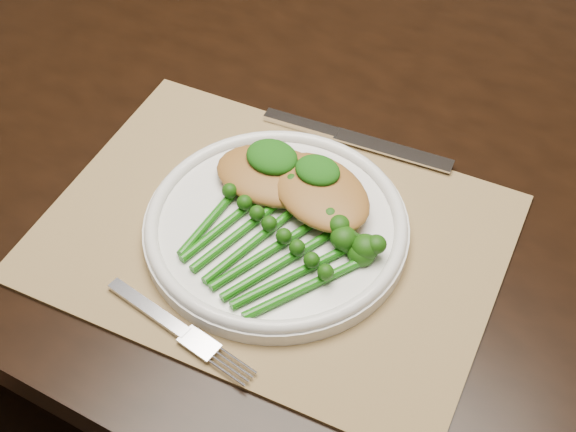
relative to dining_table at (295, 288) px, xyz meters
The scene contains 11 objects.
floor 0.40m from the dining_table, 154.51° to the right, with size 4.00×4.00×0.00m, color #502D1B.
dining_table is the anchor object (origin of this frame).
placemat 0.43m from the dining_table, 63.94° to the right, with size 0.47×0.34×0.00m, color olive.
dinner_plate 0.44m from the dining_table, 62.79° to the right, with size 0.28×0.28×0.02m.
knife 0.39m from the dining_table, 16.21° to the right, with size 0.23×0.06×0.01m.
fork 0.52m from the dining_table, 73.88° to the right, with size 0.18×0.03×0.01m.
chicken_fillet_left 0.43m from the dining_table, 66.73° to the right, with size 0.13×0.09×0.03m, color #A36D2F.
chicken_fillet_right 0.45m from the dining_table, 48.82° to the right, with size 0.12×0.09×0.02m, color #A36D2F.
pesto_dollop_left 0.44m from the dining_table, 68.02° to the right, with size 0.06×0.05×0.02m, color #0C3F09.
pesto_dollop_right 0.45m from the dining_table, 49.10° to the right, with size 0.05×0.04×0.02m, color #0C3F09.
broccolini_bundle 0.46m from the dining_table, 65.32° to the right, with size 0.19×0.21×0.04m.
Camera 1 is at (0.52, -0.57, 1.40)m, focal length 50.00 mm.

